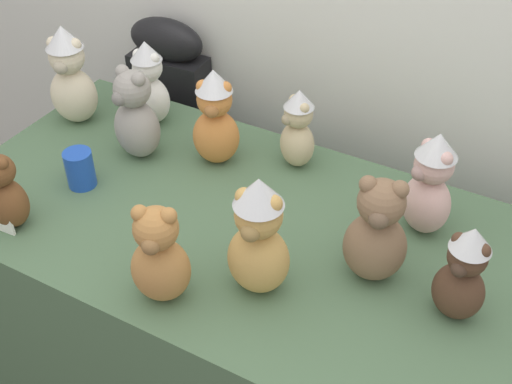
% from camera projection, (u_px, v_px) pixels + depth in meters
% --- Properties ---
extents(display_table, '(1.74, 0.84, 0.77)m').
position_uv_depth(display_table, '(256.00, 323.00, 1.96)').
color(display_table, '#4C6B4C').
rests_on(display_table, ground_plane).
extents(instrument_case, '(0.29, 0.14, 1.00)m').
position_uv_depth(instrument_case, '(176.00, 140.00, 2.51)').
color(instrument_case, black).
rests_on(instrument_case, ground_plane).
extents(teddy_bear_cream, '(0.18, 0.17, 0.33)m').
position_uv_depth(teddy_bear_cream, '(70.00, 76.00, 2.02)').
color(teddy_bear_cream, beige).
rests_on(teddy_bear_cream, display_table).
extents(teddy_bear_honey, '(0.16, 0.14, 0.32)m').
position_uv_depth(teddy_bear_honey, '(258.00, 238.00, 1.46)').
color(teddy_bear_honey, tan).
rests_on(teddy_bear_honey, display_table).
extents(teddy_bear_blush, '(0.17, 0.17, 0.30)m').
position_uv_depth(teddy_bear_blush, '(430.00, 185.00, 1.63)').
color(teddy_bear_blush, beige).
rests_on(teddy_bear_blush, display_table).
extents(teddy_bear_mocha, '(0.18, 0.16, 0.29)m').
position_uv_depth(teddy_bear_mocha, '(377.00, 233.00, 1.50)').
color(teddy_bear_mocha, '#7F6047').
rests_on(teddy_bear_mocha, display_table).
extents(teddy_bear_cocoa, '(0.13, 0.12, 0.26)m').
position_uv_depth(teddy_bear_cocoa, '(463.00, 274.00, 1.41)').
color(teddy_bear_cocoa, '#4C3323').
rests_on(teddy_bear_cocoa, display_table).
extents(teddy_bear_sand, '(0.15, 0.14, 0.25)m').
position_uv_depth(teddy_bear_sand, '(298.00, 129.00, 1.86)').
color(teddy_bear_sand, '#CCB78E').
rests_on(teddy_bear_sand, display_table).
extents(teddy_bear_caramel, '(0.17, 0.16, 0.27)m').
position_uv_depth(teddy_bear_caramel, '(159.00, 257.00, 1.45)').
color(teddy_bear_caramel, '#B27A42').
rests_on(teddy_bear_caramel, display_table).
extents(teddy_bear_chestnut, '(0.12, 0.11, 0.22)m').
position_uv_depth(teddy_bear_chestnut, '(5.00, 193.00, 1.66)').
color(teddy_bear_chestnut, brown).
rests_on(teddy_bear_chestnut, display_table).
extents(teddy_bear_ginger, '(0.17, 0.16, 0.30)m').
position_uv_depth(teddy_bear_ginger, '(215.00, 118.00, 1.86)').
color(teddy_bear_ginger, '#D17F3D').
rests_on(teddy_bear_ginger, display_table).
extents(teddy_bear_ash, '(0.17, 0.15, 0.29)m').
position_uv_depth(teddy_bear_ash, '(136.00, 116.00, 1.89)').
color(teddy_bear_ash, gray).
rests_on(teddy_bear_ash, display_table).
extents(teddy_bear_snow, '(0.13, 0.11, 0.28)m').
position_uv_depth(teddy_bear_snow, '(149.00, 84.00, 2.03)').
color(teddy_bear_snow, white).
rests_on(teddy_bear_snow, display_table).
extents(party_cup_blue, '(0.08, 0.08, 0.11)m').
position_uv_depth(party_cup_blue, '(80.00, 169.00, 1.82)').
color(party_cup_blue, blue).
rests_on(party_cup_blue, display_table).
extents(name_card_front_left, '(0.07, 0.01, 0.05)m').
position_uv_depth(name_card_front_left, '(3.00, 224.00, 1.69)').
color(name_card_front_left, white).
rests_on(name_card_front_left, display_table).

